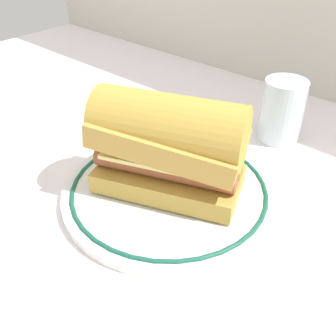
% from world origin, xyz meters
% --- Properties ---
extents(ground_plane, '(1.50, 1.50, 0.00)m').
position_xyz_m(ground_plane, '(0.00, 0.00, 0.00)').
color(ground_plane, white).
extents(plate, '(0.28, 0.28, 0.01)m').
position_xyz_m(plate, '(0.02, -0.00, 0.01)').
color(plate, white).
rests_on(plate, ground_plane).
extents(sausage_sandwich, '(0.21, 0.15, 0.13)m').
position_xyz_m(sausage_sandwich, '(0.02, -0.00, 0.08)').
color(sausage_sandwich, gold).
rests_on(sausage_sandwich, plate).
extents(drinking_glass, '(0.07, 0.07, 0.10)m').
position_xyz_m(drinking_glass, '(0.05, 0.23, 0.04)').
color(drinking_glass, silver).
rests_on(drinking_glass, ground_plane).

